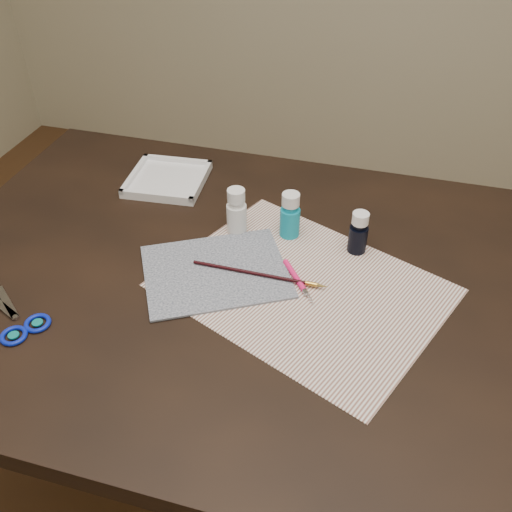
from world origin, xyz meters
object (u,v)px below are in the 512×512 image
(canvas, at_px, (216,271))
(scissors, at_px, (8,314))
(paper, at_px, (303,288))
(paint_bottle_cyan, at_px, (290,215))
(paint_bottle_navy, at_px, (359,233))
(palette_tray, at_px, (168,179))
(paint_bottle_white, at_px, (236,211))

(canvas, bearing_deg, scissors, -146.15)
(paper, bearing_deg, paint_bottle_cyan, 112.09)
(paint_bottle_cyan, distance_m, paint_bottle_navy, 0.14)
(paint_bottle_cyan, xyz_separation_m, palette_tray, (-0.32, 0.12, -0.04))
(paint_bottle_white, xyz_separation_m, scissors, (-0.31, -0.34, -0.05))
(paper, xyz_separation_m, palette_tray, (-0.38, 0.27, 0.01))
(canvas, distance_m, paint_bottle_navy, 0.28)
(canvas, xyz_separation_m, palette_tray, (-0.21, 0.27, 0.01))
(paint_bottle_navy, distance_m, palette_tray, 0.48)
(paint_bottle_white, bearing_deg, paint_bottle_cyan, 8.58)
(paint_bottle_navy, bearing_deg, paint_bottle_cyan, 173.79)
(paint_bottle_cyan, relative_size, paint_bottle_navy, 1.10)
(paint_bottle_cyan, xyz_separation_m, scissors, (-0.41, -0.36, -0.04))
(paint_bottle_navy, bearing_deg, paper, -119.82)
(paint_bottle_white, xyz_separation_m, paint_bottle_cyan, (0.11, 0.02, -0.00))
(canvas, xyz_separation_m, scissors, (-0.31, -0.21, 0.00))
(canvas, distance_m, palette_tray, 0.35)
(paper, relative_size, paint_bottle_white, 4.80)
(paper, distance_m, canvas, 0.17)
(paint_bottle_navy, height_order, scissors, paint_bottle_navy)
(canvas, bearing_deg, paint_bottle_cyan, 55.24)
(paint_bottle_navy, relative_size, palette_tray, 0.52)
(scissors, bearing_deg, paper, -132.06)
(scissors, relative_size, palette_tray, 1.02)
(paper, bearing_deg, palette_tray, 144.32)
(paint_bottle_cyan, relative_size, scissors, 0.57)
(paint_bottle_white, bearing_deg, canvas, -89.86)
(paint_bottle_white, relative_size, scissors, 0.57)
(paper, distance_m, scissors, 0.52)
(canvas, relative_size, paint_bottle_cyan, 2.68)
(paper, bearing_deg, scissors, -156.27)
(canvas, relative_size, scissors, 1.51)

